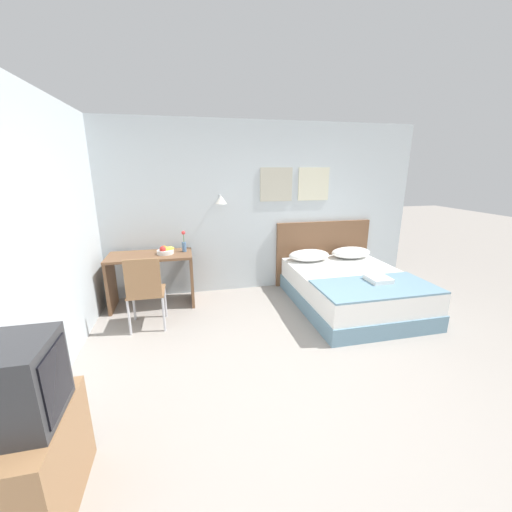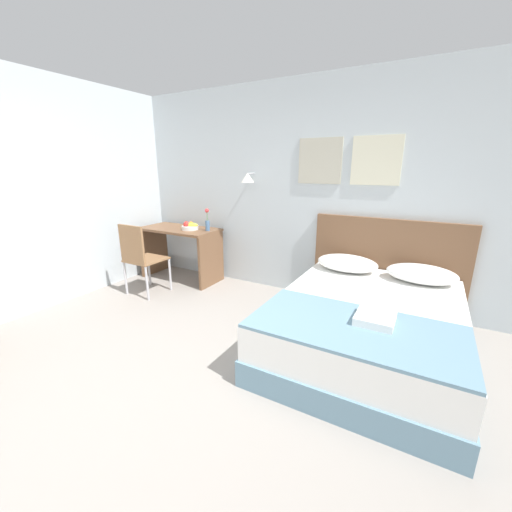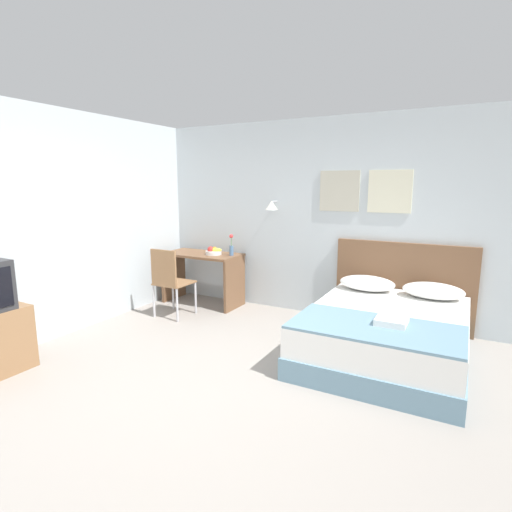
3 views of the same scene
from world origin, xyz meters
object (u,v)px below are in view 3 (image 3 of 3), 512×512
object	(u,v)px
pillow_right	(433,291)
flower_vase	(231,247)
bed	(385,335)
headboard	(402,286)
pillow_left	(367,283)
throw_blanket	(375,327)
fruit_bowl	(214,252)
desk_chair	(169,278)
desk	(203,269)
folded_towel_near_foot	(392,320)

from	to	relation	value
pillow_right	flower_vase	world-z (taller)	flower_vase
bed	headboard	xyz separation A→B (m)	(0.00, 1.01, 0.29)
pillow_left	throw_blanket	size ratio (longest dim) A/B	0.44
fruit_bowl	desk_chair	bearing A→B (deg)	-107.12
flower_vase	pillow_right	bearing A→B (deg)	-0.17
headboard	desk	size ratio (longest dim) A/B	1.43
folded_towel_near_foot	throw_blanket	bearing A→B (deg)	-130.81
bed	flower_vase	world-z (taller)	flower_vase
desk_chair	flower_vase	xyz separation A→B (m)	(0.49, 0.80, 0.34)
pillow_right	folded_towel_near_foot	distance (m)	1.19
bed	desk_chair	distance (m)	2.83
fruit_bowl	throw_blanket	bearing A→B (deg)	-25.61
desk	fruit_bowl	bearing A→B (deg)	-3.99
bed	throw_blanket	distance (m)	0.63
headboard	pillow_left	distance (m)	0.47
headboard	throw_blanket	xyz separation A→B (m)	(0.00, -1.58, -0.02)
pillow_left	desk_chair	bearing A→B (deg)	-162.11
bed	throw_blanket	xyz separation A→B (m)	(0.00, -0.57, 0.27)
flower_vase	folded_towel_near_foot	bearing A→B (deg)	-25.57
bed	desk	distance (m)	2.90
pillow_left	throw_blanket	world-z (taller)	pillow_left
pillow_right	folded_towel_near_foot	world-z (taller)	pillow_right
fruit_bowl	flower_vase	bearing A→B (deg)	13.78
desk	desk_chair	distance (m)	0.75
desk	flower_vase	bearing A→B (deg)	5.96
bed	desk	world-z (taller)	desk
bed	pillow_left	bearing A→B (deg)	117.06
folded_towel_near_foot	desk_chair	xyz separation A→B (m)	(-2.93, 0.37, -0.01)
folded_towel_near_foot	desk_chair	distance (m)	2.96
pillow_right	fruit_bowl	size ratio (longest dim) A/B	2.62
pillow_left	desk_chair	world-z (taller)	desk_chair
bed	pillow_left	size ratio (longest dim) A/B	2.96
headboard	desk	world-z (taller)	headboard
desk_chair	fruit_bowl	bearing A→B (deg)	72.88
pillow_left	pillow_right	xyz separation A→B (m)	(0.74, 0.00, 0.00)
throw_blanket	pillow_right	bearing A→B (deg)	74.02
headboard	desk_chair	world-z (taller)	headboard
bed	desk_chair	size ratio (longest dim) A/B	2.08
throw_blanket	fruit_bowl	bearing A→B (deg)	154.39
throw_blanket	folded_towel_near_foot	size ratio (longest dim) A/B	5.02
headboard	desk	xyz separation A→B (m)	(-2.80, -0.33, -0.01)
headboard	pillow_right	xyz separation A→B (m)	(0.37, -0.29, 0.05)
headboard	flower_vase	world-z (taller)	headboard
pillow_left	desk	bearing A→B (deg)	-179.01
pillow_left	desk	world-z (taller)	desk
folded_towel_near_foot	fruit_bowl	bearing A→B (deg)	157.83
pillow_left	folded_towel_near_foot	world-z (taller)	pillow_left
bed	desk	size ratio (longest dim) A/B	1.69
desk	desk_chair	size ratio (longest dim) A/B	1.23
pillow_left	fruit_bowl	bearing A→B (deg)	-178.52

